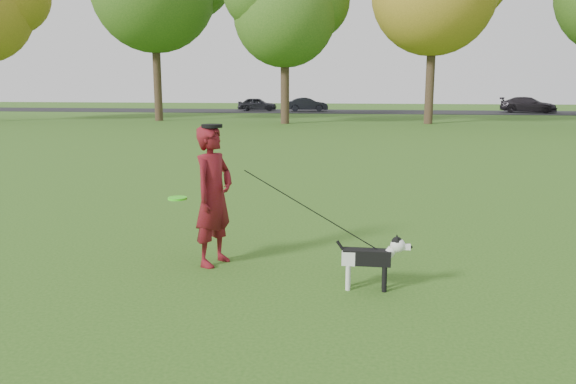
% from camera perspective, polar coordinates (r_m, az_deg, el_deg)
% --- Properties ---
extents(ground, '(120.00, 120.00, 0.00)m').
position_cam_1_polar(ground, '(6.44, 1.76, -8.93)').
color(ground, '#285116').
rests_on(ground, ground).
extents(road, '(120.00, 7.00, 0.02)m').
position_cam_1_polar(road, '(46.08, 7.34, 8.09)').
color(road, black).
rests_on(road, ground).
extents(man, '(0.61, 0.73, 1.71)m').
position_cam_1_polar(man, '(6.85, -7.56, -0.39)').
color(man, '#61120D').
rests_on(man, ground).
extents(dog, '(0.81, 0.16, 0.62)m').
position_cam_1_polar(dog, '(6.11, 8.59, -6.45)').
color(dog, black).
rests_on(dog, ground).
extents(car_left, '(3.31, 1.57, 1.09)m').
position_cam_1_polar(car_left, '(46.95, -3.14, 8.89)').
color(car_left, black).
rests_on(car_left, road).
extents(car_mid, '(3.46, 1.63, 1.10)m').
position_cam_1_polar(car_mid, '(46.32, 1.98, 8.88)').
color(car_mid, black).
rests_on(car_mid, road).
extents(car_right, '(4.46, 2.78, 1.21)m').
position_cam_1_polar(car_right, '(47.65, 23.21, 8.14)').
color(car_right, black).
rests_on(car_right, road).
extents(man_held_items, '(2.57, 0.75, 1.31)m').
position_cam_1_polar(man_held_items, '(6.31, 2.24, -1.77)').
color(man_held_items, '#40F31E').
rests_on(man_held_items, ground).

